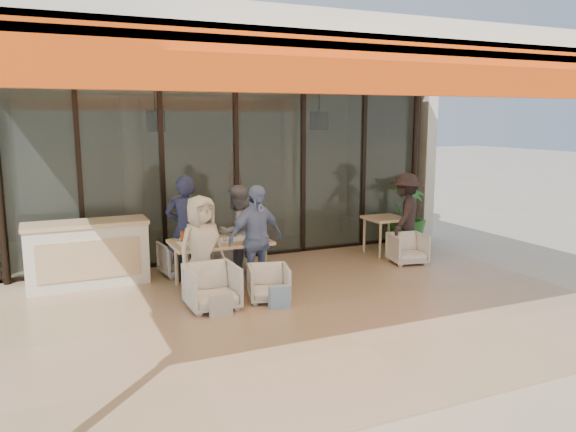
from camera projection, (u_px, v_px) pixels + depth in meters
name	position (u px, v px, depth m)	size (l,w,h in m)	color
ground	(308.00, 308.00, 7.84)	(70.00, 70.00, 0.00)	#C6B293
terrace_floor	(308.00, 307.00, 7.84)	(8.00, 6.00, 0.01)	tan
terrace_structure	(318.00, 67.00, 7.04)	(8.00, 6.00, 3.40)	silver
glass_storefront	(236.00, 174.00, 10.26)	(8.08, 0.10, 3.20)	#9EADA3
interior_block	(202.00, 136.00, 12.24)	(9.05, 3.62, 3.52)	silver
host_counter	(87.00, 254.00, 8.73)	(1.85, 0.65, 1.04)	silver
dining_table	(220.00, 244.00, 8.69)	(1.50, 0.90, 0.93)	#E2C08A
chair_far_left	(180.00, 256.00, 9.43)	(0.62, 0.58, 0.64)	silver
chair_far_right	(228.00, 253.00, 9.77)	(0.57, 0.53, 0.58)	silver
chair_near_left	(212.00, 285.00, 7.72)	(0.68, 0.64, 0.70)	silver
chair_near_right	(269.00, 282.00, 8.06)	(0.57, 0.53, 0.58)	silver
diner_navy	(186.00, 230.00, 8.89)	(0.63, 0.42, 1.74)	#181E35
diner_grey	(236.00, 231.00, 9.24)	(0.75, 0.58, 1.54)	slate
diner_cream	(201.00, 248.00, 8.10)	(0.75, 0.49, 1.53)	beige
diner_periwinkle	(256.00, 239.00, 8.42)	(0.96, 0.40, 1.64)	#748DC1
tote_bag_cream	(221.00, 306.00, 7.39)	(0.30, 0.10, 0.34)	silver
tote_bag_blue	(280.00, 298.00, 7.73)	(0.30, 0.10, 0.34)	#99BFD8
side_table	(385.00, 223.00, 10.75)	(0.70, 0.70, 0.74)	#E2C08A
side_chair	(408.00, 247.00, 10.13)	(0.61, 0.57, 0.62)	silver
standing_woman	(405.00, 215.00, 10.56)	(1.04, 0.60, 1.61)	black
potted_palm	(407.00, 213.00, 11.44)	(0.78, 0.78, 1.40)	#1E5919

